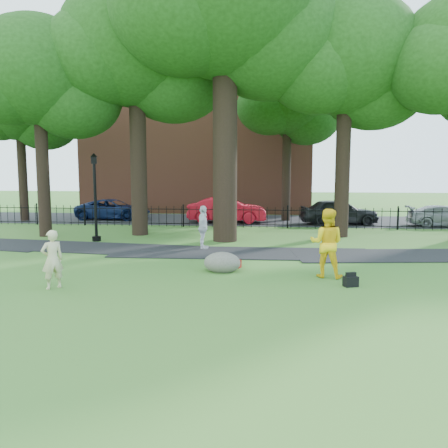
# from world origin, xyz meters

# --- Properties ---
(ground) EXTENTS (120.00, 120.00, 0.00)m
(ground) POSITION_xyz_m (0.00, 0.00, 0.00)
(ground) COLOR #337127
(ground) RESTS_ON ground
(footpath) EXTENTS (36.07, 3.85, 0.03)m
(footpath) POSITION_xyz_m (1.00, 3.90, 0.00)
(footpath) COLOR black
(footpath) RESTS_ON ground
(street) EXTENTS (80.00, 7.00, 0.02)m
(street) POSITION_xyz_m (0.00, 16.00, 0.00)
(street) COLOR black
(street) RESTS_ON ground
(iron_fence) EXTENTS (44.00, 0.04, 1.20)m
(iron_fence) POSITION_xyz_m (0.00, 12.00, 0.60)
(iron_fence) COLOR black
(iron_fence) RESTS_ON ground
(brick_building) EXTENTS (18.00, 8.00, 12.00)m
(brick_building) POSITION_xyz_m (-4.00, 24.00, 6.00)
(brick_building) COLOR brown
(brick_building) RESTS_ON ground
(big_tree) EXTENTS (10.08, 8.61, 14.37)m
(big_tree) POSITION_xyz_m (0.13, 7.09, 10.14)
(big_tree) COLOR black
(big_tree) RESTS_ON ground
(tree_row) EXTENTS (26.82, 7.96, 12.42)m
(tree_row) POSITION_xyz_m (0.52, 8.40, 8.15)
(tree_row) COLOR black
(tree_row) RESTS_ON ground
(woman) EXTENTS (0.68, 0.68, 1.60)m
(woman) POSITION_xyz_m (-3.67, -1.85, 0.80)
(woman) COLOR beige
(woman) RESTS_ON ground
(man) EXTENTS (1.15, 0.98, 2.06)m
(man) POSITION_xyz_m (3.80, 0.34, 1.03)
(man) COLOR yellow
(man) RESTS_ON ground
(pedestrian) EXTENTS (0.50, 1.07, 1.79)m
(pedestrian) POSITION_xyz_m (-0.64, 4.70, 0.89)
(pedestrian) COLOR silver
(pedestrian) RESTS_ON ground
(boulder) EXTENTS (1.35, 1.14, 0.68)m
(boulder) POSITION_xyz_m (0.62, 0.72, 0.34)
(boulder) COLOR #5D5A4D
(boulder) RESTS_ON ground
(lamppost) EXTENTS (0.40, 0.40, 4.00)m
(lamppost) POSITION_xyz_m (-5.85, 6.24, 1.96)
(lamppost) COLOR black
(lamppost) RESTS_ON ground
(backpack) EXTENTS (0.44, 0.36, 0.28)m
(backpack) POSITION_xyz_m (4.35, -0.73, 0.14)
(backpack) COLOR black
(backpack) RESTS_ON ground
(red_bag) EXTENTS (0.44, 0.36, 0.26)m
(red_bag) POSITION_xyz_m (0.97, 1.32, 0.13)
(red_bag) COLOR maroon
(red_bag) RESTS_ON ground
(red_sedan) EXTENTS (4.97, 1.94, 1.61)m
(red_sedan) POSITION_xyz_m (-0.71, 14.40, 0.81)
(red_sedan) COLOR red
(red_sedan) RESTS_ON ground
(navy_van) EXTENTS (4.99, 2.47, 1.36)m
(navy_van) POSITION_xyz_m (-8.47, 15.34, 0.68)
(navy_van) COLOR #0D1B43
(navy_van) RESTS_ON ground
(grey_car) EXTENTS (4.81, 2.43, 1.57)m
(grey_car) POSITION_xyz_m (6.14, 14.18, 0.78)
(grey_car) COLOR black
(grey_car) RESTS_ON ground
(silver_car) EXTENTS (4.38, 2.06, 1.24)m
(silver_car) POSITION_xyz_m (12.11, 13.62, 0.62)
(silver_car) COLOR gray
(silver_car) RESTS_ON ground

